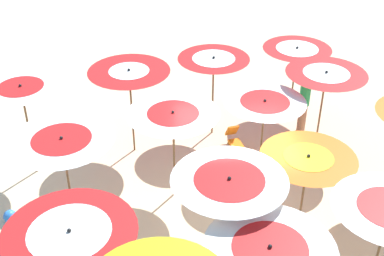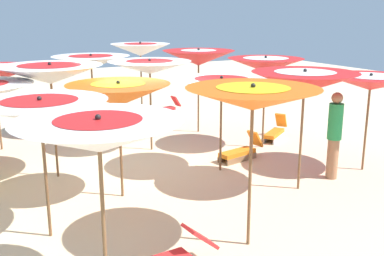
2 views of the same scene
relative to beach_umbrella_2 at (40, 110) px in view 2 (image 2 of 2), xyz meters
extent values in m
cube|color=beige|center=(2.55, 2.32, -2.07)|extent=(38.55, 38.55, 0.04)
cylinder|color=brown|center=(0.00, 0.00, -1.03)|extent=(0.05, 0.05, 2.05)
cone|color=white|center=(0.00, 0.00, -0.01)|extent=(2.02, 2.02, 0.31)
cone|color=red|center=(0.00, 0.00, 0.07)|extent=(1.13, 1.13, 0.17)
sphere|color=black|center=(0.00, 0.00, 0.18)|extent=(0.07, 0.07, 0.07)
cylinder|color=brown|center=(0.29, -2.00, -1.00)|extent=(0.05, 0.05, 2.10)
cone|color=white|center=(0.29, -2.00, 0.05)|extent=(1.97, 1.97, 0.38)
cone|color=red|center=(0.29, -2.00, 0.15)|extent=(1.01, 1.01, 0.20)
sphere|color=black|center=(0.29, -2.00, 0.27)|extent=(0.07, 0.07, 0.07)
cylinder|color=brown|center=(0.71, 2.71, -0.94)|extent=(0.05, 0.05, 2.22)
cone|color=white|center=(0.71, 2.71, 0.17)|extent=(2.13, 2.13, 0.39)
cone|color=red|center=(0.71, 2.71, 0.25)|extent=(1.29, 1.29, 0.23)
sphere|color=black|center=(0.71, 2.71, 0.39)|extent=(0.07, 0.07, 0.07)
cylinder|color=brown|center=(1.58, 1.01, -1.06)|extent=(0.05, 0.05, 1.99)
cone|color=orange|center=(1.58, 1.01, -0.06)|extent=(1.93, 1.93, 0.41)
cone|color=yellow|center=(1.58, 1.01, 0.04)|extent=(1.00, 1.00, 0.21)
sphere|color=black|center=(1.58, 1.01, 0.17)|extent=(0.07, 0.07, 0.07)
cylinder|color=brown|center=(2.63, -1.71, -0.92)|extent=(0.05, 0.05, 2.28)
cone|color=orange|center=(2.63, -1.71, 0.22)|extent=(1.94, 1.94, 0.33)
cone|color=yellow|center=(2.63, -1.71, 0.30)|extent=(1.06, 1.06, 0.18)
sphere|color=black|center=(2.63, -1.71, 0.41)|extent=(0.07, 0.07, 0.07)
cylinder|color=brown|center=(2.48, 5.93, -1.01)|extent=(0.05, 0.05, 2.10)
cone|color=white|center=(2.48, 5.93, 0.04)|extent=(2.20, 2.20, 0.33)
cone|color=red|center=(2.48, 5.93, 0.12)|extent=(1.24, 1.24, 0.19)
sphere|color=black|center=(2.48, 5.93, 0.24)|extent=(0.07, 0.07, 0.07)
cylinder|color=brown|center=(3.30, 3.61, -0.99)|extent=(0.05, 0.05, 2.13)
cone|color=white|center=(3.30, 3.61, 0.08)|extent=(2.08, 2.08, 0.32)
cone|color=red|center=(3.30, 3.61, 0.15)|extent=(1.16, 1.16, 0.18)
sphere|color=black|center=(3.30, 3.61, 0.27)|extent=(0.07, 0.07, 0.07)
cylinder|color=brown|center=(4.04, 1.39, -1.10)|extent=(0.05, 0.05, 1.92)
cone|color=white|center=(4.04, 1.39, -0.14)|extent=(1.98, 1.98, 0.32)
cone|color=red|center=(4.04, 1.39, -0.07)|extent=(1.19, 1.19, 0.19)
sphere|color=black|center=(4.04, 1.39, 0.06)|extent=(0.07, 0.07, 0.07)
cylinder|color=brown|center=(4.85, -0.30, -0.97)|extent=(0.05, 0.05, 2.17)
cone|color=red|center=(4.85, -0.30, 0.11)|extent=(2.04, 2.04, 0.40)
cone|color=white|center=(4.85, -0.30, 0.20)|extent=(1.17, 1.17, 0.23)
sphere|color=black|center=(4.85, -0.30, 0.34)|extent=(0.07, 0.07, 0.07)
cylinder|color=brown|center=(4.47, 7.13, -0.92)|extent=(0.05, 0.05, 2.27)
cone|color=white|center=(4.47, 7.13, 0.22)|extent=(1.94, 1.94, 0.40)
cone|color=red|center=(4.47, 7.13, 0.31)|extent=(1.09, 1.09, 0.22)
sphere|color=black|center=(4.47, 7.13, 0.45)|extent=(0.07, 0.07, 0.07)
cylinder|color=brown|center=(5.25, 4.63, -0.96)|extent=(0.05, 0.05, 2.19)
cone|color=red|center=(5.25, 4.63, 0.13)|extent=(2.08, 2.08, 0.43)
cone|color=white|center=(5.25, 4.63, 0.25)|extent=(1.03, 1.03, 0.21)
sphere|color=black|center=(5.25, 4.63, 0.38)|extent=(0.07, 0.07, 0.07)
cylinder|color=brown|center=(5.97, 2.42, -0.97)|extent=(0.05, 0.05, 2.17)
cone|color=red|center=(5.97, 2.42, 0.11)|extent=(1.93, 1.93, 0.35)
cone|color=white|center=(5.97, 2.42, 0.19)|extent=(1.15, 1.15, 0.21)
sphere|color=black|center=(5.97, 2.42, 0.32)|extent=(0.07, 0.07, 0.07)
cylinder|color=brown|center=(6.91, -0.09, -1.07)|extent=(0.05, 0.05, 1.98)
cone|color=red|center=(6.91, -0.09, -0.08)|extent=(1.97, 1.97, 0.31)
cone|color=white|center=(6.91, -0.09, -0.01)|extent=(1.21, 1.21, 0.19)
sphere|color=black|center=(6.91, -0.09, 0.11)|extent=(0.07, 0.07, 0.07)
cube|color=red|center=(1.71, -1.84, -1.64)|extent=(0.47, 0.37, 0.39)
cube|color=olive|center=(4.80, 1.65, -1.98)|extent=(0.96, 0.23, 0.14)
cube|color=olive|center=(4.74, 1.96, -1.98)|extent=(0.96, 0.23, 0.14)
cube|color=orange|center=(4.77, 1.81, -1.86)|extent=(1.02, 0.50, 0.10)
cube|color=orange|center=(5.37, 1.93, -1.62)|extent=(0.35, 0.37, 0.41)
cube|color=silver|center=(5.31, 7.10, -1.98)|extent=(0.88, 0.16, 0.14)
cube|color=silver|center=(5.26, 7.39, -1.98)|extent=(0.88, 0.16, 0.14)
cube|color=red|center=(5.28, 7.25, -1.86)|extent=(0.91, 0.42, 0.10)
cube|color=red|center=(5.83, 7.33, -1.64)|extent=(0.31, 0.33, 0.38)
cube|color=silver|center=(6.75, 2.70, -1.98)|extent=(0.84, 0.59, 0.14)
cube|color=silver|center=(6.59, 2.95, -1.98)|extent=(0.84, 0.59, 0.14)
cube|color=orange|center=(6.67, 2.83, -1.86)|extent=(0.99, 0.81, 0.10)
cube|color=orange|center=(7.18, 3.17, -1.61)|extent=(0.40, 0.40, 0.43)
cylinder|color=#A3704C|center=(5.88, -0.16, -1.62)|extent=(0.24, 0.24, 0.87)
cylinder|color=green|center=(5.88, -0.16, -0.80)|extent=(0.30, 0.30, 0.76)
sphere|color=#A3704C|center=(5.88, -0.16, -0.30)|extent=(0.24, 0.24, 0.24)
sphere|color=#337FE5|center=(2.59, 7.38, -1.90)|extent=(0.30, 0.30, 0.30)
camera|label=1|loc=(-6.50, 3.90, 6.08)|focal=48.37mm
camera|label=2|loc=(-1.15, -6.96, 1.43)|focal=42.84mm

